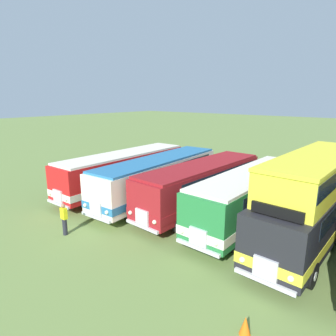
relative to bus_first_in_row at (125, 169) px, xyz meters
The scene contains 8 objects.
ground_plane 8.46m from the bus_first_in_row, ahead, with size 200.00×200.00×0.00m, color olive.
bus_first_in_row is the anchor object (origin of this frame).
bus_second_in_row 3.32m from the bus_first_in_row, ahead, with size 3.19×11.58×2.99m.
bus_third_in_row 6.65m from the bus_first_in_row, ahead, with size 2.91×10.72×2.99m.
bus_fourth_in_row 9.95m from the bus_first_in_row, ahead, with size 2.71×10.76×2.99m.
bus_fifth_in_row 13.26m from the bus_first_in_row, ahead, with size 2.86×10.31×4.49m.
cone_near_end 15.27m from the bus_first_in_row, 28.55° to the right, with size 0.36×0.36×0.63m, color orange.
marshal_person 7.81m from the bus_first_in_row, 66.37° to the right, with size 0.36×0.24×1.73m.
Camera 1 is at (8.01, -14.80, 7.08)m, focal length 31.01 mm.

